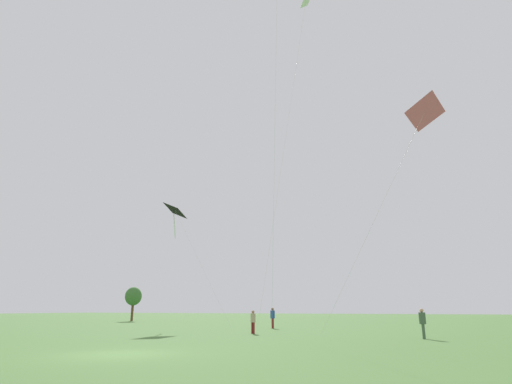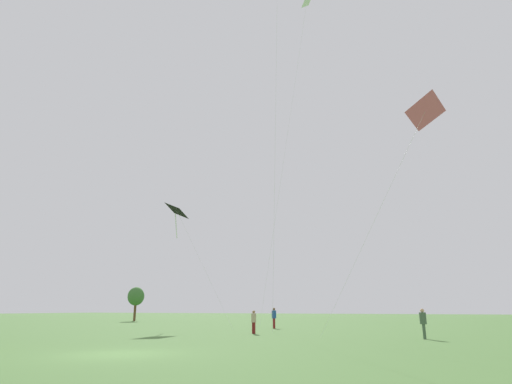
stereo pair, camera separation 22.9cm
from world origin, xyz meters
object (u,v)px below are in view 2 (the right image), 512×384
object	(u,v)px
kite_flying_4	(177,212)
kite_flying_5	(425,112)
person_standing_5	(423,321)
person_standing_0	(274,316)
park_tree_0	(136,297)
kite_flying_1	(305,10)
person_standing_2	(254,320)

from	to	relation	value
kite_flying_4	kite_flying_5	distance (m)	26.72
kite_flying_5	person_standing_5	bearing A→B (deg)	142.76
person_standing_0	kite_flying_4	world-z (taller)	kite_flying_4
person_standing_5	park_tree_0	bearing A→B (deg)	-117.98
kite_flying_1	park_tree_0	xyz separation A→B (m)	(-30.21, 11.46, -30.51)
person_standing_2	person_standing_5	xyz separation A→B (m)	(11.29, -0.91, 0.07)
kite_flying_4	park_tree_0	distance (m)	23.09
person_standing_2	park_tree_0	xyz separation A→B (m)	(-28.54, 21.63, 2.48)
person_standing_2	kite_flying_4	bearing A→B (deg)	-4.80
person_standing_0	park_tree_0	distance (m)	30.03
person_standing_5	kite_flying_4	distance (m)	27.04
kite_flying_5	park_tree_0	bearing A→B (deg)	150.21
park_tree_0	kite_flying_1	bearing A→B (deg)	-20.77
person_standing_2	person_standing_5	bearing A→B (deg)	-158.07
person_standing_2	kite_flying_4	xyz separation A→B (m)	(-12.20, 7.44, 10.55)
person_standing_2	kite_flying_1	distance (m)	34.56
person_standing_5	park_tree_0	distance (m)	45.83
person_standing_5	kite_flying_5	size ratio (longest dim) A/B	0.12
kite_flying_1	park_tree_0	world-z (taller)	kite_flying_1
person_standing_0	kite_flying_4	bearing A→B (deg)	-123.57
kite_flying_1	kite_flying_4	bearing A→B (deg)	-168.84
person_standing_5	kite_flying_5	distance (m)	12.78
person_standing_2	park_tree_0	distance (m)	35.89
kite_flying_4	kite_flying_1	bearing A→B (deg)	11.16
person_standing_5	park_tree_0	xyz separation A→B (m)	(-39.83, 22.54, 2.41)
person_standing_0	person_standing_2	bearing A→B (deg)	-26.15
park_tree_0	kite_flying_4	bearing A→B (deg)	-40.98
person_standing_5	kite_flying_4	size ratio (longest dim) A/B	0.14
kite_flying_1	park_tree_0	size ratio (longest dim) A/B	7.46
kite_flying_1	kite_flying_5	size ratio (longest dim) A/B	2.50
kite_flying_4	person_standing_5	bearing A→B (deg)	-19.57
kite_flying_1	kite_flying_5	bearing A→B (deg)	-47.77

